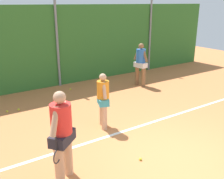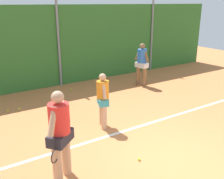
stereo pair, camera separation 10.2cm
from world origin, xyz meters
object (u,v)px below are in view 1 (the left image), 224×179
at_px(tennis_ball_5, 19,109).
at_px(tennis_ball_2, 70,89).
at_px(player_backcourt_far, 141,62).
at_px(tennis_ball_1, 7,111).
at_px(player_midcourt, 103,98).
at_px(tennis_ball_0, 140,159).
at_px(player_foreground_near, 62,132).

bearing_deg(tennis_ball_5, tennis_ball_2, 22.99).
height_order(player_backcourt_far, tennis_ball_1, player_backcourt_far).
relative_size(tennis_ball_2, tennis_ball_5, 1.00).
height_order(player_backcourt_far, tennis_ball_5, player_backcourt_far).
distance_m(player_midcourt, tennis_ball_0, 2.13).
xyz_separation_m(player_foreground_near, tennis_ball_2, (2.52, 5.21, -1.04)).
relative_size(player_backcourt_far, tennis_ball_2, 27.75).
relative_size(player_midcourt, player_backcourt_far, 0.88).
distance_m(tennis_ball_0, tennis_ball_1, 4.98).
xyz_separation_m(player_foreground_near, player_backcourt_far, (5.37, 4.15, -0.04)).
bearing_deg(player_foreground_near, player_backcourt_far, 178.51).
distance_m(tennis_ball_0, tennis_ball_5, 4.81).
bearing_deg(tennis_ball_5, tennis_ball_0, -70.94).
distance_m(player_foreground_near, tennis_ball_1, 4.37).
bearing_deg(tennis_ball_0, tennis_ball_1, 112.81).
bearing_deg(tennis_ball_0, tennis_ball_5, 109.06).
xyz_separation_m(player_foreground_near, tennis_ball_0, (1.73, -0.34, -1.04)).
bearing_deg(player_backcourt_far, tennis_ball_0, 130.08).
height_order(player_foreground_near, player_midcourt, player_foreground_near).
bearing_deg(tennis_ball_2, tennis_ball_0, -98.19).
bearing_deg(player_foreground_near, player_midcourt, -179.38).
xyz_separation_m(player_backcourt_far, tennis_ball_1, (-5.57, 0.09, -1.00)).
xyz_separation_m(player_midcourt, player_backcourt_far, (3.46, 2.56, 0.13)).
bearing_deg(tennis_ball_0, player_midcourt, 84.49).
xyz_separation_m(player_foreground_near, player_midcourt, (1.91, 1.59, -0.17)).
relative_size(tennis_ball_0, tennis_ball_1, 1.00).
height_order(tennis_ball_0, tennis_ball_2, same).
height_order(player_midcourt, tennis_ball_0, player_midcourt).
distance_m(player_foreground_near, tennis_ball_5, 4.33).
distance_m(player_midcourt, tennis_ball_2, 3.77).
relative_size(player_foreground_near, tennis_ball_0, 29.00).
relative_size(player_backcourt_far, tennis_ball_1, 27.75).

